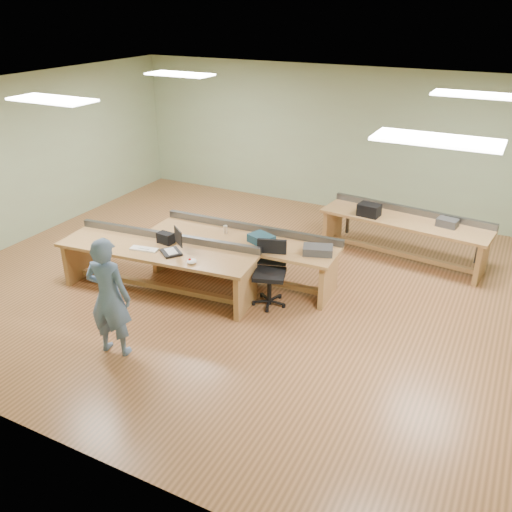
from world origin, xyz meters
name	(u,v)px	position (x,y,z in m)	size (l,w,h in m)	color
floor	(268,288)	(0.00, 0.00, 0.00)	(10.00, 10.00, 0.00)	#99603A
ceiling	(270,95)	(0.00, 0.00, 3.00)	(10.00, 10.00, 0.00)	silver
wall_back	(352,142)	(0.00, 4.00, 1.50)	(10.00, 0.04, 3.00)	gray
wall_front	(73,333)	(0.00, -4.00, 1.50)	(10.00, 0.04, 3.00)	gray
wall_left	(27,158)	(-5.00, 0.00, 1.50)	(0.04, 8.00, 3.00)	gray
fluor_panels	(270,97)	(0.00, 0.00, 2.97)	(6.20, 3.50, 0.03)	white
workbench_front	(158,259)	(-1.47, -0.86, 0.56)	(3.21, 1.15, 0.86)	#AC7748
workbench_mid	(243,249)	(-0.48, 0.06, 0.56)	(3.14, 0.96, 0.86)	#AC7748
workbench_back	(404,229)	(1.64, 2.07, 0.56)	(2.96, 1.10, 0.86)	#AC7748
person	(109,297)	(-1.03, -2.45, 0.81)	(0.59, 0.39, 1.62)	slate
laptop_base	(171,252)	(-1.16, -0.93, 0.77)	(0.32, 0.26, 0.03)	black
laptop_screen	(178,237)	(-1.08, -0.83, 1.00)	(0.32, 0.02, 0.25)	black
keyboard	(144,249)	(-1.59, -1.01, 0.76)	(0.43, 0.14, 0.02)	silver
trackball_mouse	(192,261)	(-0.70, -1.08, 0.78)	(0.13, 0.16, 0.07)	white
camera_bag	(166,238)	(-1.45, -0.65, 0.83)	(0.25, 0.16, 0.17)	black
task_chair	(270,282)	(0.23, -0.40, 0.36)	(0.66, 0.66, 0.97)	black
parts_bin_teal	(261,239)	(-0.13, 0.03, 0.82)	(0.38, 0.28, 0.13)	#153747
parts_bin_grey	(318,250)	(0.80, 0.05, 0.81)	(0.44, 0.28, 0.12)	#313133
mug	(256,239)	(-0.23, 0.02, 0.80)	(0.13, 0.13, 0.10)	#313133
drinks_can	(225,229)	(-0.83, 0.12, 0.81)	(0.07, 0.07, 0.13)	silver
storage_box_back	(369,210)	(1.02, 1.93, 0.86)	(0.37, 0.26, 0.21)	black
tray_back	(447,223)	(2.33, 2.05, 0.82)	(0.33, 0.24, 0.13)	#313133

